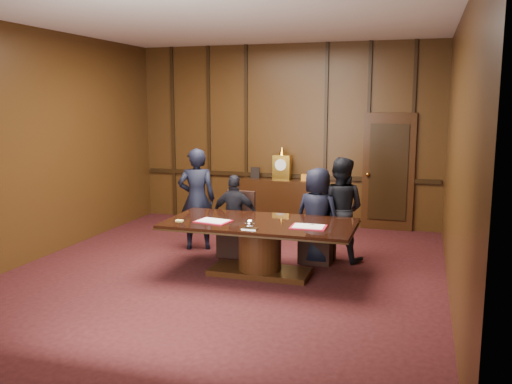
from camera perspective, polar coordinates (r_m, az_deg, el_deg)
room at (r=7.46m, az=-2.76°, el=4.28°), size 7.00×7.04×3.50m
sideboard at (r=10.61m, az=2.72°, el=-0.90°), size 1.60×0.45×1.54m
conference_table at (r=7.56m, az=0.41°, el=-4.99°), size 2.62×1.32×0.76m
folder_left at (r=7.52m, az=-4.53°, el=-3.07°), size 0.51×0.40×0.02m
folder_right at (r=7.20m, az=5.55°, el=-3.65°), size 0.47×0.34×0.02m
inkstand at (r=7.07m, az=-0.64°, el=-3.47°), size 0.20×0.14×0.12m
notepad at (r=7.61m, az=-8.06°, el=-2.99°), size 0.10×0.08×0.01m
chair_left at (r=8.62m, az=-2.04°, el=-4.67°), size 0.50×0.50×0.99m
chair_right at (r=8.29m, az=6.51°, el=-5.29°), size 0.51×0.51×0.99m
signatory_left at (r=8.47m, az=-2.23°, el=-2.50°), size 0.78×0.38×1.28m
signatory_right at (r=8.12m, az=6.46°, el=-2.50°), size 0.80×0.64×1.44m
witness_left at (r=8.88m, az=-6.25°, el=-0.74°), size 0.71×0.60×1.66m
witness_right at (r=8.30m, az=8.80°, el=-1.80°), size 0.85×0.71×1.58m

